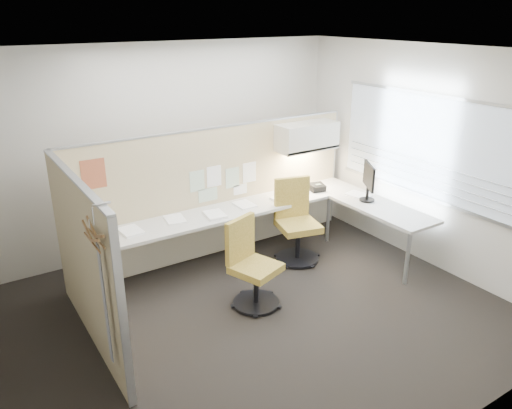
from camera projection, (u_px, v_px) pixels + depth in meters
floor at (245, 318)px, 5.50m from camera, size 5.50×4.50×0.01m
ceiling at (242, 53)px, 4.48m from camera, size 5.50×4.50×0.01m
wall_back at (157, 150)px, 6.75m from camera, size 5.50×0.02×2.80m
wall_front at (426, 301)px, 3.23m from camera, size 5.50×0.02×2.80m
wall_right at (426, 158)px, 6.39m from camera, size 0.02×4.50×2.80m
window_pane at (427, 147)px, 6.32m from camera, size 0.01×2.80×1.30m
partition_back at (217, 192)px, 6.71m from camera, size 4.10×0.06×1.75m
partition_left at (85, 264)px, 4.81m from camera, size 0.06×2.20×1.75m
desk at (260, 216)px, 6.64m from camera, size 4.00×2.07×0.73m
overhead_bin at (307, 136)px, 7.00m from camera, size 0.90×0.36×0.38m
task_light_strip at (306, 151)px, 7.08m from camera, size 0.60×0.06×0.02m
pinned_papers at (223, 181)px, 6.67m from camera, size 1.01×0.00×0.47m
poster at (93, 174)px, 5.68m from camera, size 0.28×0.00×0.35m
chair_left at (251, 267)px, 5.61m from camera, size 0.60×0.62×1.01m
chair_right at (296, 224)px, 6.65m from camera, size 0.62×0.63×1.09m
monitor at (369, 180)px, 6.71m from camera, size 0.28×0.44×0.52m
phone at (317, 187)px, 7.18m from camera, size 0.24×0.23×0.12m
stapler at (294, 191)px, 7.11m from camera, size 0.14×0.06×0.05m
tape_dispenser at (302, 189)px, 7.19m from camera, size 0.11×0.07×0.06m
coat_hook at (96, 249)px, 3.91m from camera, size 0.18×0.47×1.40m
paper_stack_0 at (131, 231)px, 5.85m from camera, size 0.25×0.32×0.03m
paper_stack_1 at (175, 219)px, 6.20m from camera, size 0.28×0.33×0.02m
paper_stack_2 at (215, 215)px, 6.31m from camera, size 0.27×0.33×0.03m
paper_stack_3 at (244, 205)px, 6.67m from camera, size 0.23×0.30×0.01m
paper_stack_4 at (283, 200)px, 6.83m from camera, size 0.24×0.31×0.03m
paper_stack_5 at (358, 195)px, 7.01m from camera, size 0.29×0.34×0.02m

